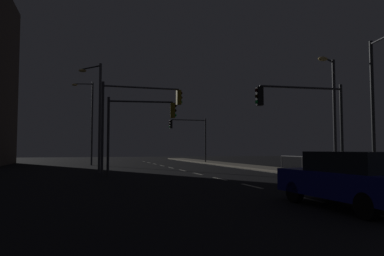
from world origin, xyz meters
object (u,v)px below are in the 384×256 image
object	(u,v)px
car	(351,179)
traffic_light_far_center	(189,131)
traffic_light_mid_right	(140,120)
street_lamp_corner	(378,93)
street_lamp_median	(96,107)
street_lamp_far_end	(332,104)
traffic_light_near_left	(138,110)
street_lamp_across_street	(89,116)
traffic_light_near_right	(303,110)

from	to	relation	value
car	traffic_light_far_center	bearing A→B (deg)	82.41
traffic_light_far_center	traffic_light_mid_right	size ratio (longest dim) A/B	1.05
car	street_lamp_corner	distance (m)	9.65
street_lamp_median	street_lamp_far_end	bearing A→B (deg)	-34.52
street_lamp_corner	traffic_light_mid_right	bearing A→B (deg)	143.17
car	traffic_light_near_left	bearing A→B (deg)	106.10
street_lamp_far_end	street_lamp_corner	bearing A→B (deg)	-79.00
car	traffic_light_mid_right	world-z (taller)	traffic_light_mid_right
traffic_light_mid_right	street_lamp_median	distance (m)	4.48
traffic_light_mid_right	street_lamp_across_street	distance (m)	15.57
traffic_light_near_left	street_lamp_far_end	distance (m)	11.51
street_lamp_median	street_lamp_far_end	size ratio (longest dim) A/B	1.15
traffic_light_mid_right	street_lamp_corner	bearing A→B (deg)	-36.83
street_lamp_median	traffic_light_far_center	bearing A→B (deg)	52.28
traffic_light_mid_right	street_lamp_corner	distance (m)	13.31
traffic_light_near_right	street_lamp_far_end	bearing A→B (deg)	20.18
street_lamp_across_street	street_lamp_far_end	bearing A→B (deg)	-57.18
street_lamp_across_street	street_lamp_far_end	size ratio (longest dim) A/B	1.27
traffic_light_near_right	street_lamp_far_end	world-z (taller)	street_lamp_far_end
traffic_light_far_center	street_lamp_corner	xyz separation A→B (m)	(2.58, -25.19, 0.65)
traffic_light_mid_right	street_lamp_corner	size ratio (longest dim) A/B	0.69
traffic_light_near_left	street_lamp_far_end	xyz separation A→B (m)	(10.21, -5.30, 0.05)
car	street_lamp_far_end	distance (m)	11.15
traffic_light_near_right	street_lamp_corner	bearing A→B (deg)	-30.64
traffic_light_far_center	street_lamp_far_end	size ratio (longest dim) A/B	0.77
traffic_light_far_center	car	bearing A→B (deg)	-97.59
traffic_light_near_left	street_lamp_median	world-z (taller)	street_lamp_median
street_lamp_median	street_lamp_across_street	size ratio (longest dim) A/B	0.91
street_lamp_median	street_lamp_far_end	distance (m)	15.39
street_lamp_median	street_lamp_far_end	world-z (taller)	street_lamp_median
traffic_light_near_left	street_lamp_corner	bearing A→B (deg)	-36.76
traffic_light_far_center	traffic_light_mid_right	world-z (taller)	traffic_light_far_center
street_lamp_far_end	street_lamp_median	bearing A→B (deg)	145.48
traffic_light_near_right	street_lamp_far_end	distance (m)	2.72
car	street_lamp_far_end	size ratio (longest dim) A/B	0.67
traffic_light_mid_right	street_lamp_corner	xyz separation A→B (m)	(10.63, -7.96, 0.97)
street_lamp_far_end	traffic_light_far_center	bearing A→B (deg)	95.20
street_lamp_far_end	traffic_light_mid_right	bearing A→B (deg)	152.61
traffic_light_near_right	street_lamp_far_end	xyz separation A→B (m)	(2.51, 0.92, 0.48)
traffic_light_mid_right	street_lamp_median	xyz separation A→B (m)	(-2.58, 3.49, 1.13)
car	street_lamp_median	world-z (taller)	street_lamp_median
traffic_light_near_right	street_lamp_across_street	bearing A→B (deg)	116.53
traffic_light_near_left	street_lamp_median	distance (m)	4.24
street_lamp_corner	street_lamp_far_end	size ratio (longest dim) A/B	1.06
traffic_light_near_right	traffic_light_mid_right	distance (m)	9.77
car	traffic_light_near_right	bearing A→B (deg)	64.57
street_lamp_corner	street_lamp_median	xyz separation A→B (m)	(-13.21, 11.44, 0.17)
street_lamp_corner	traffic_light_near_right	bearing A→B (deg)	149.36
car	street_lamp_corner	xyz separation A→B (m)	(6.72, 5.92, 3.60)
street_lamp_median	traffic_light_near_left	bearing A→B (deg)	-54.24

